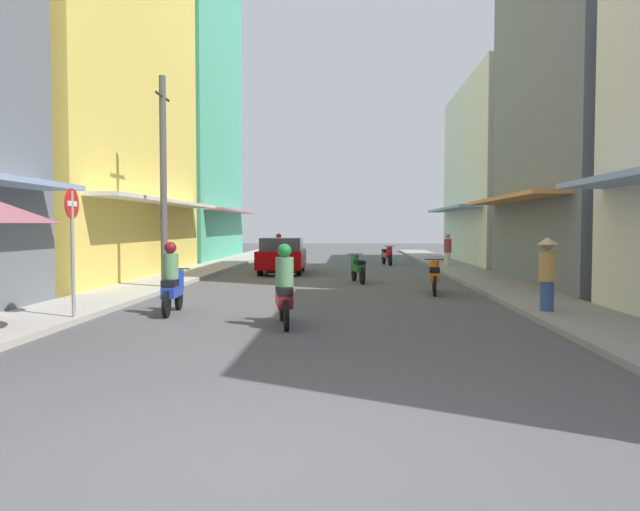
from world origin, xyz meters
name	(u,v)px	position (x,y,z in m)	size (l,w,h in m)	color
ground_plane	(328,279)	(0.00, 17.49, 0.00)	(94.57, 94.57, 0.00)	#4C4C4F
sidewalk_left	(179,277)	(-5.48, 17.49, 0.06)	(1.98, 50.98, 0.12)	#ADA89E
sidewalk_right	(481,278)	(5.48, 17.49, 0.06)	(1.98, 50.98, 0.12)	gray
building_left_mid	(69,51)	(-9.46, 17.51, 8.30)	(7.05, 13.19, 16.61)	#EFD159
building_left_far	(173,112)	(-9.46, 30.65, 8.50)	(7.05, 11.55, 17.01)	#4CB28C
building_right_mid	(625,30)	(9.46, 15.50, 8.11)	(7.05, 9.64, 16.23)	slate
building_right_far	(521,174)	(9.46, 27.19, 4.55)	(7.05, 11.94, 9.10)	silver
motorbike_red	(387,255)	(2.61, 25.81, 0.50)	(0.61, 1.79, 0.96)	black
motorbike_green	(358,268)	(1.05, 16.19, 0.50)	(0.63, 1.79, 0.96)	black
motorbike_black	(278,252)	(-2.62, 24.23, 0.70)	(0.70, 1.76, 1.58)	black
motorbike_blue	(172,282)	(-3.06, 8.42, 0.70)	(0.55, 1.81, 1.58)	black
motorbike_orange	(434,276)	(3.18, 12.77, 0.50)	(0.55, 1.81, 0.96)	black
motorbike_maroon	(284,289)	(-0.46, 6.92, 0.70)	(0.59, 1.80, 1.58)	black
parked_car	(282,255)	(-1.97, 20.16, 0.74)	(1.86, 4.14, 1.45)	#8C0000
pedestrian_far	(547,272)	(4.97, 8.44, 0.95)	(0.44, 0.44, 1.68)	#334C8C
pedestrian_foreground	(448,251)	(5.26, 23.76, 0.79)	(0.34, 0.34, 1.58)	beige
utility_pole	(163,181)	(-4.74, 13.31, 3.24)	(0.20, 1.20, 6.33)	#4C4C4F
street_sign_no_entry	(72,236)	(-4.64, 7.04, 1.72)	(0.07, 0.60, 2.65)	gray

